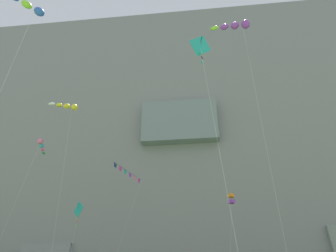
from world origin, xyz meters
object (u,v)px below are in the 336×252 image
kite_diamond_far_left (78,212)px  kite_box_high_right (231,199)px  kite_windsock_upper_right (28,6)px  kite_diamond_near_cliff (201,49)px  kite_windsock_mid_right (67,107)px  kite_windsock_low_right (236,26)px  kite_banner_high_left (127,177)px  kite_windsock_far_right (41,145)px

kite_diamond_far_left → kite_box_high_right: bearing=6.9°
kite_windsock_upper_right → kite_diamond_near_cliff: size_ratio=1.10×
kite_box_high_right → kite_windsock_upper_right: bearing=-123.0°
kite_windsock_mid_right → kite_diamond_far_left: size_ratio=1.72×
kite_windsock_low_right → kite_windsock_upper_right: bearing=-159.7°
kite_windsock_upper_right → kite_windsock_mid_right: (-3.84, 17.51, 2.65)m
kite_diamond_near_cliff → kite_windsock_mid_right: 23.83m
kite_box_high_right → kite_diamond_near_cliff: size_ratio=0.77×
kite_box_high_right → kite_banner_high_left: kite_banner_high_left is taller
kite_windsock_far_right → kite_banner_high_left: bearing=11.4°
kite_banner_high_left → kite_diamond_far_left: (-6.16, -0.78, -5.06)m
kite_windsock_low_right → kite_windsock_far_right: bearing=149.2°
kite_box_high_right → kite_windsock_far_right: (-27.14, -4.26, 7.70)m
kite_box_high_right → kite_windsock_far_right: kite_windsock_far_right is taller
kite_windsock_far_right → kite_windsock_mid_right: size_ratio=0.90×
kite_diamond_near_cliff → kite_diamond_far_left: (-17.08, 21.72, -6.18)m
kite_windsock_upper_right → kite_diamond_far_left: (-2.99, 24.76, -9.59)m
kite_windsock_far_right → kite_windsock_upper_right: bearing=-67.6°
kite_windsock_upper_right → kite_diamond_far_left: 26.72m
kite_windsock_far_right → kite_windsock_mid_right: kite_windsock_mid_right is taller
kite_windsock_low_right → kite_banner_high_left: bearing=128.1°
kite_windsock_low_right → kite_diamond_far_left: (-20.95, 18.12, -12.82)m
kite_box_high_right → kite_windsock_far_right: size_ratio=0.69×
kite_diamond_near_cliff → kite_windsock_mid_right: bearing=141.1°
kite_windsock_low_right → kite_windsock_far_right: (-27.44, 16.34, -3.25)m
kite_windsock_far_right → kite_diamond_near_cliff: size_ratio=1.11×
kite_diamond_near_cliff → kite_diamond_far_left: size_ratio=1.40×
kite_windsock_far_right → kite_banner_high_left: kite_windsock_far_right is taller
kite_banner_high_left → kite_windsock_mid_right: 12.86m
kite_banner_high_left → kite_windsock_mid_right: kite_windsock_mid_right is taller
kite_windsock_upper_right → kite_box_high_right: 33.38m
kite_windsock_upper_right → kite_windsock_mid_right: bearing=102.4°
kite_box_high_right → kite_banner_high_left: (-14.49, -1.71, 3.19)m
kite_diamond_near_cliff → kite_windsock_mid_right: (-17.94, 14.47, 6.06)m
kite_windsock_far_right → kite_banner_high_left: 13.67m
kite_box_high_right → kite_diamond_near_cliff: bearing=-98.4°
kite_windsock_low_right → kite_windsock_mid_right: bearing=153.5°
kite_box_high_right → kite_windsock_far_right: 28.54m
kite_diamond_near_cliff → kite_banner_high_left: kite_diamond_near_cliff is taller
kite_windsock_far_right → kite_banner_high_left: (12.65, 2.56, -4.51)m
kite_windsock_upper_right → kite_windsock_far_right: 24.87m
kite_windsock_upper_right → kite_diamond_near_cliff: (14.10, 3.05, -3.41)m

